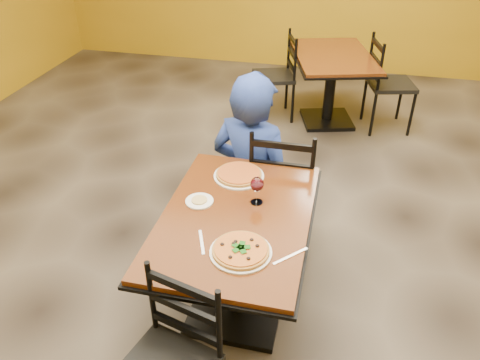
% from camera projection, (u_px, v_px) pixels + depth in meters
% --- Properties ---
extents(floor, '(7.00, 8.00, 0.01)m').
position_uv_depth(floor, '(253.00, 257.00, 3.43)').
color(floor, black).
rests_on(floor, ground).
extents(table_main, '(0.83, 1.23, 0.75)m').
position_uv_depth(table_main, '(236.00, 242.00, 2.72)').
color(table_main, '#5D2F0E').
rests_on(table_main, floor).
extents(table_second, '(1.07, 1.32, 0.75)m').
position_uv_depth(table_second, '(332.00, 73.00, 4.97)').
color(table_second, '#5D2F0E').
rests_on(table_second, floor).
extents(chair_main_far, '(0.44, 0.44, 0.96)m').
position_uv_depth(chair_main_far, '(284.00, 183.00, 3.37)').
color(chair_main_far, black).
rests_on(chair_main_far, floor).
extents(chair_second_left, '(0.52, 0.52, 0.92)m').
position_uv_depth(chair_second_left, '(273.00, 77.00, 5.14)').
color(chair_second_left, black).
rests_on(chair_second_left, floor).
extents(chair_second_right, '(0.53, 0.53, 0.96)m').
position_uv_depth(chair_second_right, '(391.00, 85.00, 4.89)').
color(chair_second_right, black).
rests_on(chair_second_right, floor).
extents(diner, '(0.72, 0.57, 1.28)m').
position_uv_depth(diner, '(252.00, 159.00, 3.33)').
color(diner, navy).
rests_on(diner, floor).
extents(plate_main, '(0.31, 0.31, 0.01)m').
position_uv_depth(plate_main, '(241.00, 252.00, 2.36)').
color(plate_main, white).
rests_on(plate_main, table_main).
extents(pizza_main, '(0.28, 0.28, 0.02)m').
position_uv_depth(pizza_main, '(241.00, 250.00, 2.35)').
color(pizza_main, maroon).
rests_on(pizza_main, plate_main).
extents(plate_far, '(0.31, 0.31, 0.01)m').
position_uv_depth(plate_far, '(239.00, 176.00, 2.94)').
color(plate_far, white).
rests_on(plate_far, table_main).
extents(pizza_far, '(0.28, 0.28, 0.02)m').
position_uv_depth(pizza_far, '(239.00, 174.00, 2.93)').
color(pizza_far, '#C77826').
rests_on(pizza_far, plate_far).
extents(side_plate, '(0.16, 0.16, 0.01)m').
position_uv_depth(side_plate, '(199.00, 201.00, 2.72)').
color(side_plate, white).
rests_on(side_plate, table_main).
extents(dip, '(0.09, 0.09, 0.01)m').
position_uv_depth(dip, '(199.00, 200.00, 2.71)').
color(dip, tan).
rests_on(dip, side_plate).
extents(wine_glass, '(0.08, 0.08, 0.18)m').
position_uv_depth(wine_glass, '(257.00, 189.00, 2.67)').
color(wine_glass, white).
rests_on(wine_glass, table_main).
extents(fork, '(0.09, 0.18, 0.00)m').
position_uv_depth(fork, '(202.00, 242.00, 2.42)').
color(fork, silver).
rests_on(fork, table_main).
extents(knife, '(0.15, 0.16, 0.00)m').
position_uv_depth(knife, '(290.00, 256.00, 2.34)').
color(knife, silver).
rests_on(knife, table_main).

